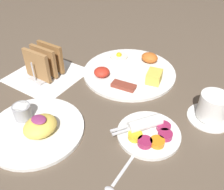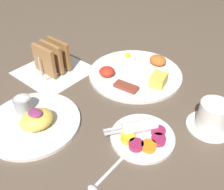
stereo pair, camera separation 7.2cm
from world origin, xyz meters
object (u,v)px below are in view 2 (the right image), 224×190
plate_breakfast (136,72)px  toast_rack (52,58)px  plate_foreground (33,120)px  coffee_cup (212,117)px  plate_condiments (142,135)px

plate_breakfast → toast_rack: bearing=-144.6°
plate_foreground → plate_breakfast: bearing=78.9°
plate_foreground → coffee_cup: 0.47m
toast_rack → coffee_cup: size_ratio=0.97×
plate_breakfast → plate_condiments: size_ratio=1.95×
toast_rack → coffee_cup: 0.53m
plate_foreground → toast_rack: bearing=128.6°
toast_rack → plate_foreground: bearing=-51.4°
plate_condiments → plate_foreground: bearing=-150.5°
plate_breakfast → plate_foreground: size_ratio=1.26×
coffee_cup → plate_foreground: bearing=-141.3°
plate_condiments → coffee_cup: 0.19m
plate_breakfast → coffee_cup: 0.30m
plate_condiments → plate_breakfast: bearing=128.7°
toast_rack → plate_breakfast: bearing=35.4°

